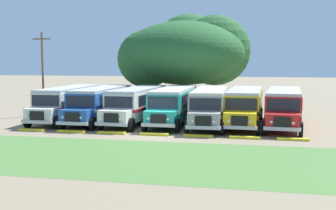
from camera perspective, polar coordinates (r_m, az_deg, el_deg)
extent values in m
plane|color=#84755B|center=(29.24, -1.68, -3.97)|extent=(220.00, 220.00, 0.00)
cube|color=#4C7538|center=(22.44, -5.89, -7.05)|extent=(80.00, 9.10, 0.01)
cube|color=silver|center=(37.56, -13.14, 0.47)|extent=(2.68, 9.25, 2.10)
cube|color=red|center=(37.58, -13.14, 0.21)|extent=(2.71, 9.27, 0.24)
cube|color=black|center=(37.31, -11.19, 1.24)|extent=(0.20, 8.00, 0.80)
cube|color=black|center=(38.31, -14.73, 1.28)|extent=(0.20, 8.00, 0.80)
cube|color=#B2B2B7|center=(37.47, -13.19, 2.23)|extent=(2.60, 9.15, 0.22)
cube|color=silver|center=(32.86, -16.80, -1.32)|extent=(2.23, 1.44, 1.05)
cube|color=black|center=(32.20, -17.40, -1.44)|extent=(1.10, 0.12, 0.70)
cube|color=#B7B7BC|center=(32.22, -17.41, -2.21)|extent=(2.40, 0.25, 0.24)
cube|color=black|center=(33.34, -16.33, 0.57)|extent=(2.20, 0.10, 0.84)
cube|color=red|center=(41.83, -10.63, 0.92)|extent=(0.90, 0.08, 1.30)
sphere|color=#EAE5C6|center=(31.84, -16.32, -1.49)|extent=(0.20, 0.20, 0.20)
sphere|color=#EAE5C6|center=(32.49, -18.53, -1.41)|extent=(0.20, 0.20, 0.20)
cylinder|color=black|center=(32.49, -14.80, -2.28)|extent=(0.30, 1.01, 1.00)
cylinder|color=black|center=(33.57, -18.52, -2.13)|extent=(0.30, 1.01, 1.00)
cylinder|color=black|center=(40.00, -9.82, -0.65)|extent=(0.30, 1.01, 1.00)
cylinder|color=black|center=(40.88, -12.98, -0.57)|extent=(0.30, 1.01, 1.00)
cube|color=#23519E|center=(36.27, -8.96, 0.36)|extent=(2.54, 9.21, 2.10)
cube|color=silver|center=(36.28, -8.96, 0.09)|extent=(2.57, 9.23, 0.24)
cube|color=black|center=(36.08, -6.92, 1.16)|extent=(0.07, 8.00, 0.80)
cube|color=black|center=(36.97, -10.65, 1.21)|extent=(0.07, 8.00, 0.80)
cube|color=#B2B2B7|center=(36.17, -8.99, 2.19)|extent=(2.46, 9.11, 0.22)
cube|color=#23519E|center=(31.45, -12.35, -1.52)|extent=(2.21, 1.41, 1.05)
cube|color=black|center=(30.78, -12.91, -1.65)|extent=(1.10, 0.10, 0.70)
cube|color=#B7B7BC|center=(30.81, -12.93, -2.45)|extent=(2.40, 0.21, 0.24)
cube|color=black|center=(31.95, -11.90, 0.46)|extent=(2.20, 0.07, 0.84)
cube|color=silver|center=(40.61, -6.66, 0.84)|extent=(0.90, 0.06, 1.30)
sphere|color=#EAE5C6|center=(30.45, -11.75, -1.70)|extent=(0.20, 0.20, 0.20)
sphere|color=#EAE5C6|center=(31.04, -14.13, -1.61)|extent=(0.20, 0.20, 0.20)
cylinder|color=black|center=(31.15, -10.24, -2.52)|extent=(0.28, 1.00, 1.00)
cylinder|color=black|center=(32.12, -14.22, -2.36)|extent=(0.28, 1.00, 1.00)
cylinder|color=black|center=(38.81, -5.72, -0.79)|extent=(0.28, 1.00, 1.00)
cylinder|color=black|center=(39.59, -9.03, -0.70)|extent=(0.28, 1.00, 1.00)
cube|color=silver|center=(35.40, -3.99, 0.28)|extent=(3.04, 9.33, 2.10)
cube|color=maroon|center=(35.42, -3.99, 0.01)|extent=(3.07, 9.35, 0.24)
cube|color=black|center=(35.25, -1.88, 1.09)|extent=(0.52, 7.99, 0.80)
cube|color=black|center=(36.07, -5.75, 1.17)|extent=(0.52, 7.99, 0.80)
cube|color=#B2B2B7|center=(35.31, -4.00, 2.16)|extent=(2.96, 9.23, 0.22)
cube|color=silver|center=(30.53, -7.20, -1.65)|extent=(2.28, 1.53, 1.05)
cube|color=black|center=(29.85, -7.74, -1.78)|extent=(1.10, 0.17, 0.70)
cube|color=#B7B7BC|center=(29.87, -7.75, -2.61)|extent=(2.41, 0.34, 0.24)
cube|color=black|center=(31.03, -6.76, 0.38)|extent=(2.20, 0.19, 0.84)
cube|color=maroon|center=(39.79, -1.83, 0.77)|extent=(0.90, 0.11, 1.30)
sphere|color=#EAE5C6|center=(29.54, -6.52, -1.85)|extent=(0.20, 0.20, 0.20)
sphere|color=#EAE5C6|center=(30.08, -9.00, -1.74)|extent=(0.20, 0.20, 0.20)
cylinder|color=black|center=(30.27, -5.01, -2.70)|extent=(0.34, 1.01, 1.00)
cylinder|color=black|center=(31.16, -9.17, -2.50)|extent=(0.34, 1.01, 1.00)
cylinder|color=black|center=(38.01, -0.80, -0.91)|extent=(0.34, 1.01, 1.00)
cylinder|color=black|center=(38.72, -4.22, -0.79)|extent=(0.34, 1.01, 1.00)
cube|color=teal|center=(34.97, 0.87, 0.23)|extent=(2.51, 9.20, 2.10)
cube|color=white|center=(34.99, 0.87, -0.05)|extent=(2.54, 9.22, 0.24)
cube|color=black|center=(35.01, 3.00, 1.05)|extent=(0.05, 8.00, 0.80)
cube|color=black|center=(35.47, -1.06, 1.12)|extent=(0.05, 8.00, 0.80)
cube|color=beige|center=(34.88, 0.87, 2.12)|extent=(2.43, 9.10, 0.22)
cube|color=teal|center=(29.88, -1.02, -1.77)|extent=(2.20, 1.40, 1.05)
cube|color=black|center=(29.16, -1.33, -1.91)|extent=(1.10, 0.10, 0.70)
cube|color=#B7B7BC|center=(29.18, -1.35, -2.76)|extent=(2.40, 0.20, 0.24)
cube|color=black|center=(30.41, -0.75, 0.31)|extent=(2.20, 0.06, 0.84)
cube|color=white|center=(39.51, 2.11, 0.73)|extent=(0.90, 0.06, 1.30)
sphere|color=#EAE5C6|center=(28.96, -0.01, -1.97)|extent=(0.20, 0.20, 0.20)
sphere|color=#EAE5C6|center=(29.27, -2.69, -1.89)|extent=(0.20, 0.20, 0.20)
cylinder|color=black|center=(29.81, 1.28, -2.81)|extent=(0.28, 1.00, 1.00)
cylinder|color=black|center=(30.33, -3.19, -2.67)|extent=(0.28, 1.00, 1.00)
cylinder|color=black|center=(37.84, 3.49, -0.95)|extent=(0.28, 1.00, 1.00)
cylinder|color=black|center=(38.24, -0.07, -0.86)|extent=(0.28, 1.00, 1.00)
cube|color=#9E9993|center=(34.08, 5.75, 0.05)|extent=(2.72, 9.26, 2.10)
cube|color=#282828|center=(34.10, 5.75, -0.23)|extent=(2.75, 9.28, 0.24)
cube|color=black|center=(34.26, 7.91, 0.89)|extent=(0.23, 8.00, 0.80)
cube|color=black|center=(34.45, 3.69, 0.96)|extent=(0.23, 8.00, 0.80)
cube|color=beige|center=(33.98, 5.77, 1.99)|extent=(2.64, 9.16, 0.22)
cube|color=#9E9993|center=(28.90, 4.93, -2.05)|extent=(2.23, 1.45, 1.05)
cube|color=black|center=(28.17, 4.80, -2.21)|extent=(1.10, 0.13, 0.70)
cube|color=#B7B7BC|center=(28.19, 4.78, -3.09)|extent=(2.40, 0.26, 0.24)
cube|color=black|center=(29.44, 5.07, 0.10)|extent=(2.20, 0.11, 0.84)
cube|color=#282828|center=(38.68, 6.27, 0.59)|extent=(0.90, 0.08, 1.30)
sphere|color=#EAE5C6|center=(28.06, 6.21, -2.26)|extent=(0.20, 0.20, 0.20)
sphere|color=#EAE5C6|center=(28.19, 3.37, -2.19)|extent=(0.20, 0.20, 0.20)
cylinder|color=black|center=(29.00, 7.31, -3.10)|extent=(0.30, 1.01, 1.00)
cylinder|color=black|center=(29.21, 2.60, -2.99)|extent=(0.30, 1.01, 1.00)
cylinder|color=black|center=(37.11, 7.94, -1.13)|extent=(0.30, 1.01, 1.00)
cylinder|color=black|center=(37.28, 4.25, -1.06)|extent=(0.30, 1.01, 1.00)
cube|color=yellow|center=(34.44, 10.43, 0.04)|extent=(2.88, 9.30, 2.10)
cube|color=black|center=(34.46, 10.43, -0.24)|extent=(2.91, 9.32, 0.24)
cube|color=black|center=(34.64, 12.57, 0.86)|extent=(0.37, 7.99, 0.80)
cube|color=black|center=(34.79, 8.39, 0.96)|extent=(0.37, 7.99, 0.80)
cube|color=#B2B2B7|center=(34.34, 10.47, 1.96)|extent=(2.80, 9.19, 0.22)
cube|color=yellow|center=(29.25, 9.78, -2.02)|extent=(2.26, 1.49, 1.05)
cube|color=black|center=(28.52, 9.67, -2.17)|extent=(1.10, 0.15, 0.70)
cube|color=#B7B7BC|center=(28.54, 9.65, -3.04)|extent=(2.41, 0.30, 0.24)
cube|color=black|center=(29.79, 9.90, 0.10)|extent=(2.20, 0.15, 0.84)
cube|color=black|center=(39.04, 10.84, 0.56)|extent=(0.90, 0.10, 1.30)
sphere|color=#EAE5C6|center=(28.43, 11.07, -2.23)|extent=(0.20, 0.20, 0.20)
sphere|color=#EAE5C6|center=(28.53, 8.26, -2.15)|extent=(0.20, 0.20, 0.20)
cylinder|color=black|center=(29.37, 12.11, -3.07)|extent=(0.32, 1.01, 1.00)
cylinder|color=black|center=(29.53, 7.45, -2.94)|extent=(0.32, 1.01, 1.00)
cylinder|color=black|center=(37.49, 12.51, -1.14)|extent=(0.32, 1.01, 1.00)
cylinder|color=black|center=(37.62, 8.86, -1.05)|extent=(0.32, 1.01, 1.00)
cube|color=red|center=(34.48, 15.49, -0.07)|extent=(3.27, 9.38, 2.10)
cube|color=white|center=(34.50, 15.48, -0.35)|extent=(3.30, 9.40, 0.24)
cube|color=black|center=(34.74, 17.62, 0.74)|extent=(0.72, 7.97, 0.80)
cube|color=black|center=(34.77, 13.43, 0.86)|extent=(0.72, 7.97, 0.80)
cube|color=#B2B2B7|center=(34.38, 15.55, 1.85)|extent=(3.18, 9.27, 0.22)
cube|color=red|center=(29.28, 15.29, -2.14)|extent=(2.31, 1.58, 1.05)
cube|color=black|center=(28.54, 15.26, -2.29)|extent=(1.10, 0.19, 0.70)
cube|color=#B7B7BC|center=(28.57, 15.24, -3.16)|extent=(2.41, 0.40, 0.24)
cube|color=black|center=(29.82, 15.37, -0.01)|extent=(2.20, 0.25, 0.84)
cube|color=white|center=(39.09, 15.60, 0.46)|extent=(0.90, 0.14, 1.30)
sphere|color=#EAE5C6|center=(28.49, 16.67, -2.35)|extent=(0.20, 0.20, 0.20)
sphere|color=#EAE5C6|center=(28.51, 13.85, -2.27)|extent=(0.20, 0.20, 0.20)
cylinder|color=black|center=(29.46, 17.60, -3.19)|extent=(0.36, 1.02, 1.00)
cylinder|color=black|center=(29.50, 12.93, -3.05)|extent=(0.36, 1.02, 1.00)
cylinder|color=black|center=(37.58, 17.35, -1.26)|extent=(0.36, 1.02, 1.00)
cylinder|color=black|center=(37.61, 13.70, -1.15)|extent=(0.36, 1.02, 1.00)
cube|color=yellow|center=(32.09, -18.05, -3.24)|extent=(2.00, 0.36, 0.15)
cube|color=yellow|center=(30.71, -13.08, -3.51)|extent=(2.00, 0.36, 0.15)
cube|color=yellow|center=(29.58, -7.68, -3.76)|extent=(2.00, 0.36, 0.15)
cube|color=yellow|center=(28.73, -1.91, -4.00)|extent=(2.00, 0.36, 0.15)
cube|color=yellow|center=(28.19, 4.15, -4.21)|extent=(2.00, 0.36, 0.15)
cube|color=yellow|center=(27.97, 10.37, -4.37)|extent=(2.00, 0.36, 0.15)
cube|color=yellow|center=(28.09, 16.63, -4.48)|extent=(2.00, 0.36, 0.15)
cylinder|color=brown|center=(45.44, 2.18, 1.71)|extent=(1.00, 1.00, 3.36)
ellipsoid|color=#235628|center=(45.33, 2.20, 7.06)|extent=(13.04, 12.16, 6.82)
sphere|color=#235628|center=(46.28, 6.42, 7.41)|extent=(7.65, 7.65, 7.65)
sphere|color=#235628|center=(44.94, -2.97, 6.25)|extent=(6.13, 6.13, 6.13)
sphere|color=#235628|center=(48.39, 2.80, 7.52)|extent=(8.08, 8.08, 8.08)
cylinder|color=brown|center=(40.70, -16.64, 4.02)|extent=(0.20, 0.20, 7.69)
cube|color=brown|center=(40.73, -16.78, 8.59)|extent=(1.80, 0.12, 0.12)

